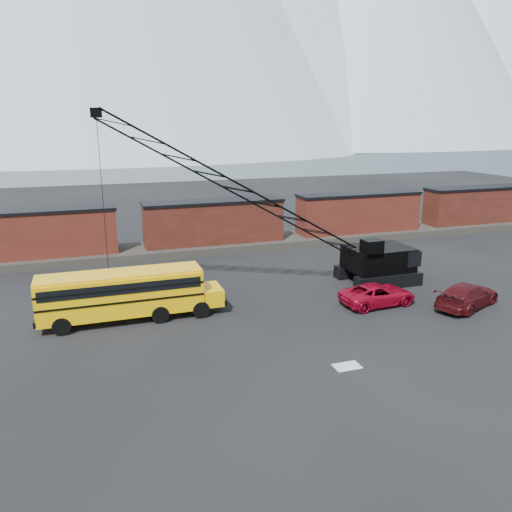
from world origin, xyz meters
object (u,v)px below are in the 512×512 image
(red_pickup, at_px, (378,294))
(crawler_crane, at_px, (260,201))
(maroon_suv, at_px, (467,295))
(school_bus, at_px, (127,293))

(red_pickup, relative_size, crawler_crane, 0.23)
(red_pickup, height_order, maroon_suv, maroon_suv)
(school_bus, height_order, crawler_crane, crawler_crane)
(red_pickup, bearing_deg, school_bus, 77.22)
(school_bus, xyz_separation_m, red_pickup, (16.51, -2.73, -1.05))
(red_pickup, bearing_deg, crawler_crane, 50.41)
(red_pickup, xyz_separation_m, crawler_crane, (-6.83, 5.00, 6.10))
(crawler_crane, bearing_deg, red_pickup, -36.20)
(school_bus, distance_m, red_pickup, 16.76)
(maroon_suv, bearing_deg, red_pickup, 44.09)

